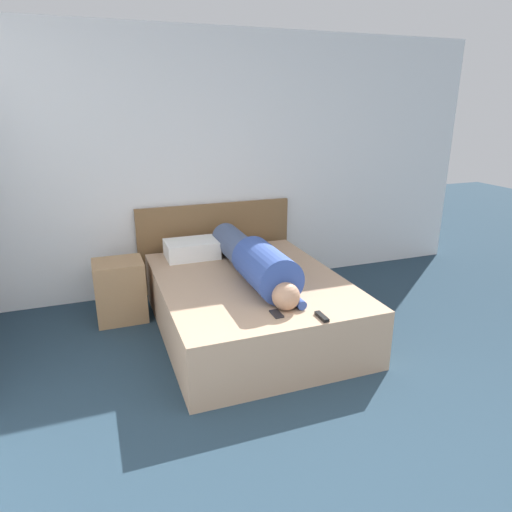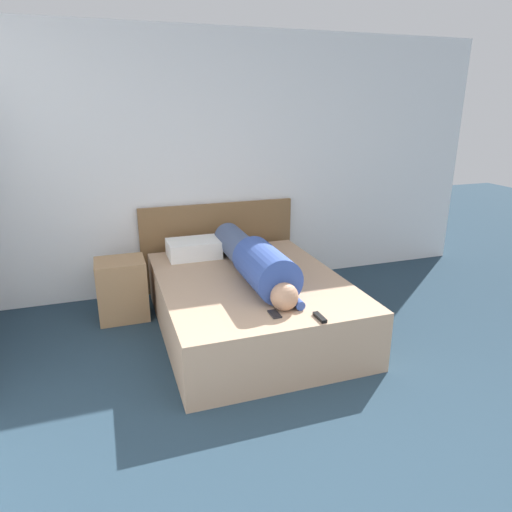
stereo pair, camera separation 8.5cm
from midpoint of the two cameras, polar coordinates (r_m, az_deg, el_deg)
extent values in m
cube|color=white|center=(4.82, -3.31, 11.34)|extent=(5.84, 0.06, 2.60)
cube|color=tan|center=(3.99, -0.07, -6.06)|extent=(1.52, 1.95, 0.48)
cube|color=brown|center=(4.90, -4.20, 1.34)|extent=(1.64, 0.04, 0.91)
cube|color=#A37A51|center=(4.37, -15.87, -4.01)|extent=(0.44, 0.38, 0.56)
sphere|color=tan|center=(3.30, 4.30, -5.08)|extent=(0.21, 0.21, 0.21)
cylinder|color=#334C99|center=(3.61, 1.88, -1.60)|extent=(0.36, 0.67, 0.36)
cylinder|color=#47567A|center=(4.28, -1.58, 1.11)|extent=(0.28, 0.80, 0.28)
cylinder|color=#334C99|center=(3.41, 5.61, -5.56)|extent=(0.07, 0.22, 0.07)
cube|color=white|center=(4.46, -7.26, 0.94)|extent=(0.50, 0.35, 0.16)
cube|color=black|center=(3.23, 8.74, -7.59)|extent=(0.04, 0.15, 0.02)
cube|color=black|center=(3.25, 3.09, -7.27)|extent=(0.06, 0.13, 0.01)
camera|label=1|loc=(0.04, -89.34, 0.22)|focal=32.00mm
camera|label=2|loc=(0.04, 90.66, -0.22)|focal=32.00mm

